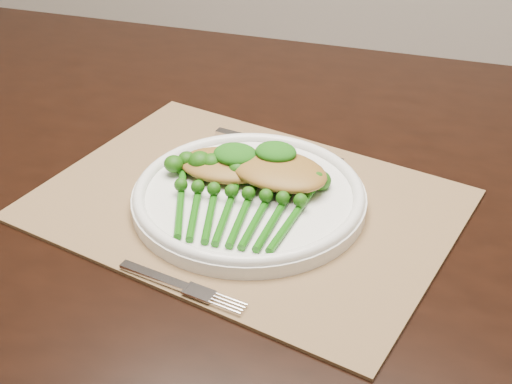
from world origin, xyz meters
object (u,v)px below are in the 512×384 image
(chicken_fillet_left, at_px, (225,165))
(broccolini_bundle, at_px, (236,209))
(dining_table, at_px, (261,364))
(dinner_plate, at_px, (249,196))
(placemat, at_px, (246,204))

(chicken_fillet_left, xyz_separation_m, broccolini_bundle, (0.04, -0.08, -0.01))
(dining_table, relative_size, dinner_plate, 5.67)
(dining_table, height_order, chicken_fillet_left, chicken_fillet_left)
(dinner_plate, bearing_deg, broccolini_bundle, -93.58)
(dining_table, height_order, broccolini_bundle, broccolini_bundle)
(broccolini_bundle, bearing_deg, dining_table, 89.77)
(chicken_fillet_left, bearing_deg, dining_table, 58.47)
(chicken_fillet_left, bearing_deg, dinner_plate, -42.34)
(dinner_plate, bearing_deg, chicken_fillet_left, 139.76)
(placemat, bearing_deg, dinner_plate, -4.41)
(dining_table, bearing_deg, broccolini_bundle, -86.43)
(dinner_plate, xyz_separation_m, chicken_fillet_left, (-0.04, 0.04, 0.02))
(chicken_fillet_left, bearing_deg, placemat, -44.58)
(dining_table, relative_size, broccolini_bundle, 8.72)
(chicken_fillet_left, height_order, broccolini_bundle, same)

